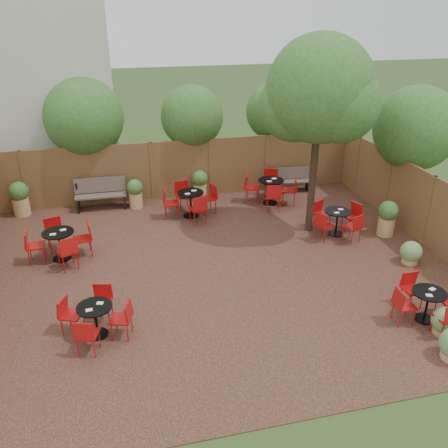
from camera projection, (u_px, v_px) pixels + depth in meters
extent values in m
plane|color=#354F23|center=(214.00, 269.00, 11.95)|extent=(80.00, 80.00, 0.00)
cube|color=#321B14|center=(214.00, 269.00, 11.94)|extent=(12.00, 10.00, 0.02)
cube|color=brown|center=(182.00, 169.00, 15.90)|extent=(12.00, 0.08, 2.00)
cube|color=brown|center=(429.00, 211.00, 12.78)|extent=(0.08, 10.00, 2.00)
cube|color=beige|center=(37.00, 69.00, 16.29)|extent=(5.00, 4.00, 8.00)
sphere|color=#2E5F1F|center=(84.00, 118.00, 15.12)|extent=(2.53, 2.53, 2.53)
sphere|color=#2E5F1F|center=(192.00, 117.00, 15.83)|extent=(2.11, 2.11, 2.11)
sphere|color=#2E5F1F|center=(274.00, 112.00, 16.65)|extent=(2.02, 2.02, 2.02)
sphere|color=#2E5F1F|center=(416.00, 128.00, 13.90)|extent=(2.51, 2.51, 2.51)
cylinder|color=black|center=(314.00, 160.00, 13.03)|extent=(0.26, 0.26, 4.29)
sphere|color=#2E5F1F|center=(320.00, 89.00, 12.19)|extent=(2.84, 2.84, 2.84)
sphere|color=#2E5F1F|center=(295.00, 105.00, 12.64)|extent=(1.99, 1.99, 1.99)
sphere|color=#2E5F1F|center=(340.00, 103.00, 12.05)|extent=(2.07, 2.07, 2.07)
cube|color=brown|center=(101.00, 195.00, 15.15)|extent=(1.62, 0.51, 0.05)
cube|color=brown|center=(100.00, 185.00, 15.22)|extent=(1.62, 0.15, 0.49)
cube|color=black|center=(78.00, 205.00, 15.11)|extent=(0.07, 0.49, 0.43)
cube|color=black|center=(125.00, 201.00, 15.42)|extent=(0.07, 0.49, 0.43)
cube|color=brown|center=(292.00, 181.00, 16.56)|extent=(1.38, 0.53, 0.05)
cube|color=brown|center=(290.00, 173.00, 16.62)|extent=(1.36, 0.22, 0.41)
cube|color=black|center=(275.00, 188.00, 16.52)|extent=(0.09, 0.41, 0.36)
cube|color=black|center=(307.00, 185.00, 16.78)|extent=(0.09, 0.41, 0.36)
cylinder|color=black|center=(62.00, 258.00, 12.38)|extent=(0.46, 0.46, 0.03)
cylinder|color=black|center=(60.00, 246.00, 12.22)|extent=(0.05, 0.05, 0.74)
cylinder|color=black|center=(58.00, 233.00, 12.06)|extent=(0.80, 0.80, 0.03)
cube|color=white|center=(63.00, 230.00, 12.15)|extent=(0.17, 0.14, 0.02)
cube|color=white|center=(53.00, 234.00, 11.91)|extent=(0.17, 0.14, 0.02)
cylinder|color=black|center=(335.00, 234.00, 13.68)|extent=(0.44, 0.44, 0.03)
cylinder|color=black|center=(337.00, 223.00, 13.53)|extent=(0.05, 0.05, 0.70)
cylinder|color=black|center=(338.00, 211.00, 13.37)|extent=(0.76, 0.76, 0.03)
cube|color=white|center=(341.00, 209.00, 13.46)|extent=(0.17, 0.15, 0.01)
cube|color=white|center=(337.00, 213.00, 13.24)|extent=(0.17, 0.15, 0.01)
cylinder|color=black|center=(270.00, 203.00, 15.77)|extent=(0.49, 0.49, 0.03)
cylinder|color=black|center=(271.00, 192.00, 15.60)|extent=(0.06, 0.06, 0.77)
cylinder|color=black|center=(271.00, 180.00, 15.43)|extent=(0.84, 0.84, 0.03)
cube|color=white|center=(274.00, 178.00, 15.52)|extent=(0.18, 0.16, 0.02)
cube|color=white|center=(269.00, 181.00, 15.28)|extent=(0.18, 0.16, 0.02)
cylinder|color=black|center=(191.00, 216.00, 14.82)|extent=(0.48, 0.48, 0.03)
cylinder|color=black|center=(191.00, 204.00, 14.66)|extent=(0.05, 0.05, 0.76)
cylinder|color=black|center=(190.00, 193.00, 14.49)|extent=(0.83, 0.83, 0.03)
cube|color=white|center=(194.00, 191.00, 14.58)|extent=(0.16, 0.12, 0.02)
cube|color=white|center=(187.00, 194.00, 14.34)|extent=(0.16, 0.12, 0.02)
cylinder|color=black|center=(424.00, 319.00, 10.04)|extent=(0.41, 0.41, 0.03)
cylinder|color=black|center=(427.00, 306.00, 9.90)|extent=(0.05, 0.05, 0.65)
cylinder|color=black|center=(430.00, 293.00, 9.75)|extent=(0.71, 0.71, 0.03)
cube|color=white|center=(432.00, 289.00, 9.83)|extent=(0.13, 0.10, 0.01)
cube|color=white|center=(429.00, 295.00, 9.62)|extent=(0.13, 0.10, 0.01)
cylinder|color=black|center=(98.00, 334.00, 9.58)|extent=(0.41, 0.41, 0.03)
cylinder|color=black|center=(96.00, 321.00, 9.44)|extent=(0.05, 0.05, 0.65)
cylinder|color=black|center=(94.00, 307.00, 9.29)|extent=(0.71, 0.71, 0.03)
cube|color=white|center=(100.00, 303.00, 9.37)|extent=(0.15, 0.12, 0.01)
cube|color=white|center=(89.00, 310.00, 9.17)|extent=(0.15, 0.12, 0.01)
cylinder|color=tan|center=(136.00, 200.00, 15.36)|extent=(0.44, 0.44, 0.50)
sphere|color=#2E5F1F|center=(135.00, 187.00, 15.17)|extent=(0.52, 0.52, 0.52)
cylinder|color=tan|center=(200.00, 191.00, 16.06)|extent=(0.45, 0.45, 0.52)
sphere|color=#2E5F1F|center=(200.00, 178.00, 15.86)|extent=(0.54, 0.54, 0.54)
cylinder|color=tan|center=(22.00, 206.00, 14.79)|extent=(0.50, 0.50, 0.57)
sphere|color=#2E5F1F|center=(19.00, 191.00, 14.57)|extent=(0.60, 0.60, 0.60)
cylinder|color=tan|center=(386.00, 226.00, 13.54)|extent=(0.47, 0.47, 0.54)
sphere|color=#2E5F1F|center=(388.00, 211.00, 13.34)|extent=(0.57, 0.57, 0.57)
cylinder|color=tan|center=(443.00, 329.00, 9.60)|extent=(0.40, 0.40, 0.18)
sphere|color=#5B8846|center=(445.00, 320.00, 9.50)|extent=(0.54, 0.54, 0.54)
cylinder|color=tan|center=(410.00, 259.00, 12.17)|extent=(0.41, 0.41, 0.18)
sphere|color=#5B8846|center=(411.00, 252.00, 12.07)|extent=(0.55, 0.55, 0.55)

